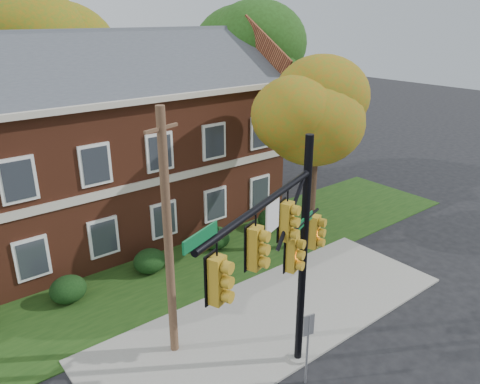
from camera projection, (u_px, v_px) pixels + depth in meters
ground at (294, 330)px, 16.43m from camera, size 120.00×120.00×0.00m
sidewalk at (274, 316)px, 17.14m from camera, size 14.00×5.00×0.08m
grass_strip at (198, 263)px, 20.79m from camera, size 30.00×6.00×0.04m
apartment_building at (89, 136)px, 22.19m from camera, size 18.80×8.80×9.74m
hedge_left at (68, 289)px, 17.91m from camera, size 1.40×1.26×1.05m
hedge_center at (150, 261)px, 19.95m from camera, size 1.40×1.26×1.05m
hedge_right at (216, 238)px, 22.00m from camera, size 1.40×1.26×1.05m
hedge_far_right at (271, 219)px, 24.05m from camera, size 1.40×1.26×1.05m
tree_near_right at (323, 107)px, 19.91m from camera, size 4.50×4.25×8.58m
tree_right_rear at (259, 54)px, 28.30m from camera, size 6.30×5.95×10.62m
tree_far_rear at (52, 42)px, 27.30m from camera, size 6.84×6.46×11.52m
traffic_signal at (285, 250)px, 12.26m from camera, size 6.28×2.56×7.43m
utility_pole at (168, 239)px, 13.98m from camera, size 1.23×0.45×8.11m
sign_post at (308, 338)px, 13.51m from camera, size 0.35×0.12×2.43m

